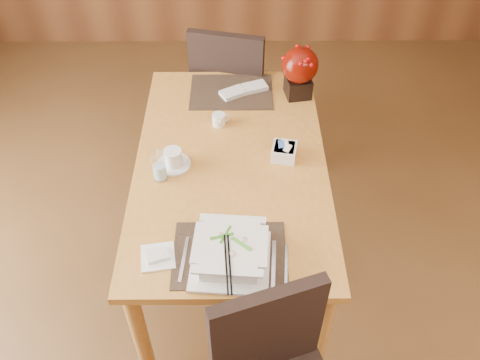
{
  "coord_description": "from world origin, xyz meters",
  "views": [
    {
      "loc": [
        0.03,
        -1.16,
        2.39
      ],
      "look_at": [
        0.04,
        0.35,
        0.87
      ],
      "focal_mm": 38.0,
      "sensor_mm": 36.0,
      "label": 1
    }
  ],
  "objects_px": {
    "sugar_caddy": "(284,152)",
    "berry_decor": "(300,69)",
    "dining_table": "(231,175)",
    "creamer_jug": "(219,120)",
    "far_chair": "(231,87)",
    "soup_setting": "(230,253)",
    "bread_plate": "(158,257)",
    "coffee_cup": "(173,159)",
    "water_glass": "(159,166)"
  },
  "relations": [
    {
      "from": "coffee_cup",
      "to": "bread_plate",
      "type": "xyz_separation_m",
      "value": [
        -0.02,
        -0.53,
        -0.03
      ]
    },
    {
      "from": "dining_table",
      "to": "berry_decor",
      "type": "height_order",
      "value": "berry_decor"
    },
    {
      "from": "creamer_jug",
      "to": "far_chair",
      "type": "relative_size",
      "value": 0.09
    },
    {
      "from": "coffee_cup",
      "to": "far_chair",
      "type": "height_order",
      "value": "far_chair"
    },
    {
      "from": "berry_decor",
      "to": "bread_plate",
      "type": "distance_m",
      "value": 1.27
    },
    {
      "from": "water_glass",
      "to": "sugar_caddy",
      "type": "distance_m",
      "value": 0.59
    },
    {
      "from": "creamer_jug",
      "to": "soup_setting",
      "type": "bearing_deg",
      "value": -102.97
    },
    {
      "from": "dining_table",
      "to": "creamer_jug",
      "type": "height_order",
      "value": "creamer_jug"
    },
    {
      "from": "sugar_caddy",
      "to": "far_chair",
      "type": "bearing_deg",
      "value": 106.63
    },
    {
      "from": "sugar_caddy",
      "to": "far_chair",
      "type": "xyz_separation_m",
      "value": [
        -0.26,
        0.86,
        -0.23
      ]
    },
    {
      "from": "dining_table",
      "to": "berry_decor",
      "type": "relative_size",
      "value": 5.28
    },
    {
      "from": "creamer_jug",
      "to": "berry_decor",
      "type": "xyz_separation_m",
      "value": [
        0.42,
        0.25,
        0.13
      ]
    },
    {
      "from": "soup_setting",
      "to": "water_glass",
      "type": "xyz_separation_m",
      "value": [
        -0.32,
        0.47,
        0.01
      ]
    },
    {
      "from": "coffee_cup",
      "to": "creamer_jug",
      "type": "xyz_separation_m",
      "value": [
        0.2,
        0.3,
        -0.01
      ]
    },
    {
      "from": "creamer_jug",
      "to": "berry_decor",
      "type": "bearing_deg",
      "value": 13.58
    },
    {
      "from": "soup_setting",
      "to": "dining_table",
      "type": "bearing_deg",
      "value": 94.78
    },
    {
      "from": "coffee_cup",
      "to": "sugar_caddy",
      "type": "distance_m",
      "value": 0.52
    },
    {
      "from": "dining_table",
      "to": "far_chair",
      "type": "distance_m",
      "value": 0.89
    },
    {
      "from": "soup_setting",
      "to": "coffee_cup",
      "type": "relative_size",
      "value": 2.08
    },
    {
      "from": "coffee_cup",
      "to": "bread_plate",
      "type": "distance_m",
      "value": 0.53
    },
    {
      "from": "water_glass",
      "to": "berry_decor",
      "type": "distance_m",
      "value": 0.94
    },
    {
      "from": "sugar_caddy",
      "to": "berry_decor",
      "type": "bearing_deg",
      "value": 77.91
    },
    {
      "from": "creamer_jug",
      "to": "bread_plate",
      "type": "bearing_deg",
      "value": -122.22
    },
    {
      "from": "berry_decor",
      "to": "far_chair",
      "type": "bearing_deg",
      "value": 135.55
    },
    {
      "from": "water_glass",
      "to": "sugar_caddy",
      "type": "relative_size",
      "value": 1.33
    },
    {
      "from": "dining_table",
      "to": "berry_decor",
      "type": "bearing_deg",
      "value": 55.51
    },
    {
      "from": "dining_table",
      "to": "creamer_jug",
      "type": "relative_size",
      "value": 17.41
    },
    {
      "from": "dining_table",
      "to": "coffee_cup",
      "type": "bearing_deg",
      "value": -173.58
    },
    {
      "from": "water_glass",
      "to": "creamer_jug",
      "type": "bearing_deg",
      "value": 56.51
    },
    {
      "from": "far_chair",
      "to": "soup_setting",
      "type": "bearing_deg",
      "value": 103.69
    },
    {
      "from": "soup_setting",
      "to": "sugar_caddy",
      "type": "bearing_deg",
      "value": 72.23
    },
    {
      "from": "berry_decor",
      "to": "bread_plate",
      "type": "height_order",
      "value": "berry_decor"
    },
    {
      "from": "coffee_cup",
      "to": "bread_plate",
      "type": "relative_size",
      "value": 1.19
    },
    {
      "from": "berry_decor",
      "to": "bread_plate",
      "type": "relative_size",
      "value": 2.15
    },
    {
      "from": "far_chair",
      "to": "sugar_caddy",
      "type": "bearing_deg",
      "value": 120.04
    },
    {
      "from": "dining_table",
      "to": "sugar_caddy",
      "type": "distance_m",
      "value": 0.28
    },
    {
      "from": "bread_plate",
      "to": "coffee_cup",
      "type": "bearing_deg",
      "value": 88.12
    },
    {
      "from": "soup_setting",
      "to": "coffee_cup",
      "type": "xyz_separation_m",
      "value": [
        -0.27,
        0.56,
        -0.02
      ]
    },
    {
      "from": "soup_setting",
      "to": "berry_decor",
      "type": "distance_m",
      "value": 1.17
    },
    {
      "from": "sugar_caddy",
      "to": "far_chair",
      "type": "height_order",
      "value": "far_chair"
    },
    {
      "from": "dining_table",
      "to": "creamer_jug",
      "type": "distance_m",
      "value": 0.31
    },
    {
      "from": "coffee_cup",
      "to": "sugar_caddy",
      "type": "bearing_deg",
      "value": 5.71
    },
    {
      "from": "creamer_jug",
      "to": "bread_plate",
      "type": "relative_size",
      "value": 0.65
    },
    {
      "from": "bread_plate",
      "to": "far_chair",
      "type": "xyz_separation_m",
      "value": [
        0.28,
        1.44,
        -0.2
      ]
    },
    {
      "from": "dining_table",
      "to": "coffee_cup",
      "type": "xyz_separation_m",
      "value": [
        -0.27,
        -0.03,
        0.14
      ]
    },
    {
      "from": "water_glass",
      "to": "creamer_jug",
      "type": "distance_m",
      "value": 0.47
    },
    {
      "from": "sugar_caddy",
      "to": "berry_decor",
      "type": "distance_m",
      "value": 0.53
    },
    {
      "from": "soup_setting",
      "to": "far_chair",
      "type": "bearing_deg",
      "value": 94.77
    },
    {
      "from": "water_glass",
      "to": "berry_decor",
      "type": "bearing_deg",
      "value": 43.33
    },
    {
      "from": "coffee_cup",
      "to": "far_chair",
      "type": "distance_m",
      "value": 0.98
    }
  ]
}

